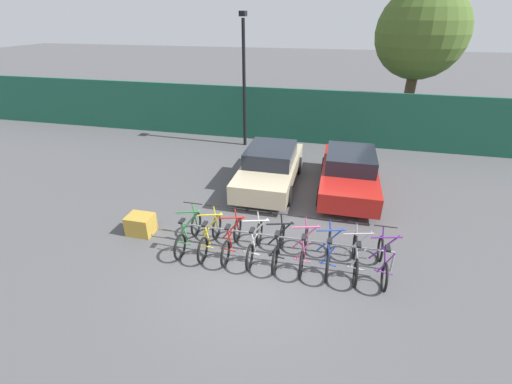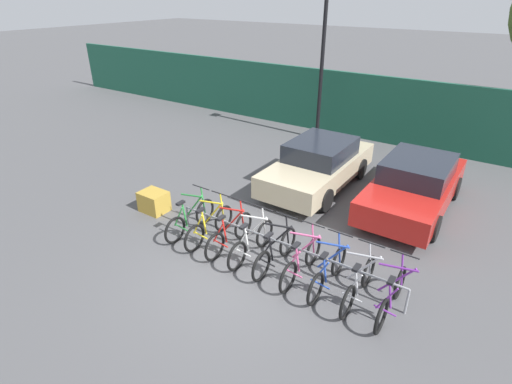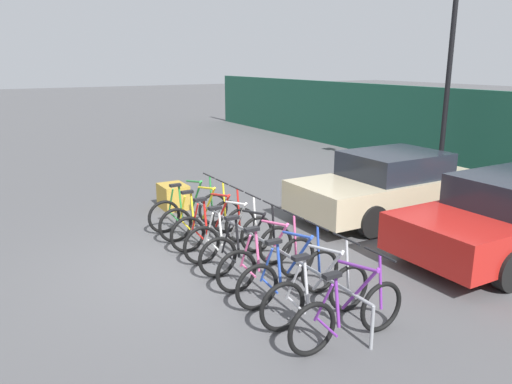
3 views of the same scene
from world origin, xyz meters
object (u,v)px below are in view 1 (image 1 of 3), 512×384
(bike_rack, at_px, (281,239))
(bicycle_green, at_px, (188,233))
(bicycle_red, at_px, (232,239))
(bicycle_silver, at_px, (355,257))
(bicycle_yellow, at_px, (210,236))
(bicycle_white, at_px, (255,243))
(bicycle_blue, at_px, (328,253))
(lamp_post, at_px, (244,75))
(car_beige, at_px, (270,167))
(car_red, at_px, (349,172))
(bicycle_purple, at_px, (383,261))
(tree_behind_hoarding, at_px, (421,34))
(bicycle_black, at_px, (279,246))
(cargo_crate, at_px, (141,224))
(bicycle_pink, at_px, (304,250))

(bike_rack, bearing_deg, bicycle_green, -176.48)
(bicycle_red, bearing_deg, bicycle_silver, 2.65)
(bicycle_yellow, bearing_deg, bicycle_white, 0.84)
(bike_rack, distance_m, bicycle_blue, 1.19)
(bicycle_green, height_order, lamp_post, lamp_post)
(bicycle_silver, distance_m, lamp_post, 9.72)
(car_beige, bearing_deg, car_red, 3.76)
(bicycle_purple, distance_m, lamp_post, 10.04)
(bicycle_white, height_order, tree_behind_hoarding, tree_behind_hoarding)
(bicycle_green, xyz_separation_m, bicycle_black, (2.39, 0.00, 0.00))
(bicycle_yellow, distance_m, bicycle_black, 1.79)
(bicycle_blue, height_order, car_beige, car_beige)
(bicycle_black, height_order, bicycle_blue, same)
(cargo_crate, bearing_deg, bicycle_silver, -2.40)
(bicycle_green, bearing_deg, lamp_post, 92.56)
(bike_rack, height_order, bicycle_blue, bicycle_blue)
(bicycle_white, height_order, car_red, car_red)
(car_beige, bearing_deg, bike_rack, -74.95)
(bicycle_green, xyz_separation_m, tree_behind_hoarding, (6.66, 10.77, 4.32))
(bicycle_yellow, height_order, tree_behind_hoarding, tree_behind_hoarding)
(bike_rack, xyz_separation_m, bicycle_black, (-0.03, -0.15, -0.13))
(bicycle_red, distance_m, cargo_crate, 2.73)
(bike_rack, xyz_separation_m, lamp_post, (-3.02, 7.83, 2.63))
(bicycle_white, bearing_deg, bicycle_pink, -2.38)
(bicycle_green, bearing_deg, car_red, 44.53)
(bike_rack, relative_size, bicycle_blue, 3.15)
(bicycle_white, height_order, bicycle_pink, same)
(bicycle_yellow, xyz_separation_m, bicycle_silver, (3.63, 0.00, 0.00))
(bicycle_green, distance_m, car_red, 5.88)
(cargo_crate, bearing_deg, bike_rack, -1.35)
(bicycle_purple, xyz_separation_m, cargo_crate, (-6.37, 0.24, -0.10))
(bicycle_black, relative_size, bicycle_purple, 1.00)
(bicycle_green, xyz_separation_m, bicycle_silver, (4.22, 0.00, 0.00))
(bicycle_silver, xyz_separation_m, car_beige, (-2.86, 4.07, 0.31))
(bicycle_red, bearing_deg, bike_rack, 9.51)
(bicycle_black, bearing_deg, car_red, 71.83)
(car_beige, height_order, cargo_crate, car_beige)
(bicycle_green, bearing_deg, bicycle_black, -1.73)
(bicycle_blue, height_order, car_red, car_red)
(bicycle_purple, bearing_deg, car_red, 100.47)
(bicycle_silver, height_order, car_beige, car_beige)
(bicycle_blue, bearing_deg, cargo_crate, -179.62)
(car_beige, relative_size, car_red, 0.99)
(bike_rack, distance_m, tree_behind_hoarding, 12.18)
(bicycle_purple, bearing_deg, bicycle_black, -179.84)
(bicycle_white, relative_size, bicycle_silver, 1.00)
(bicycle_black, distance_m, bicycle_silver, 1.83)
(bicycle_purple, distance_m, car_beige, 5.36)
(bike_rack, distance_m, lamp_post, 8.79)
(cargo_crate, bearing_deg, bicycle_blue, -2.70)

